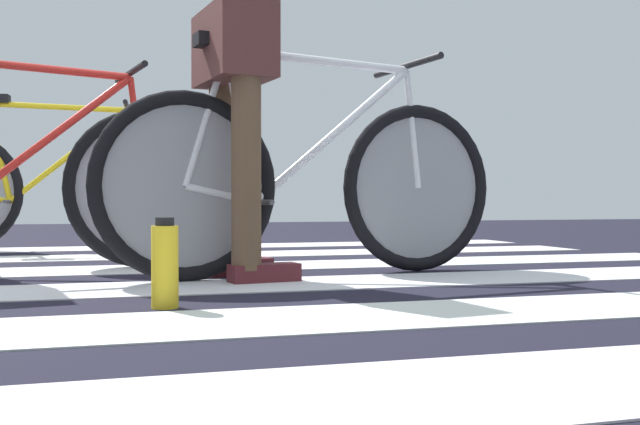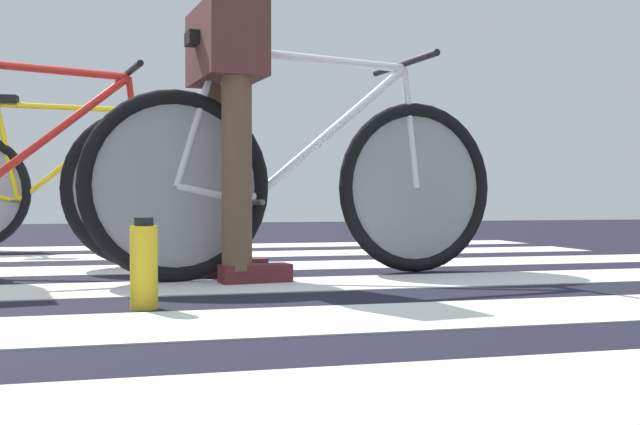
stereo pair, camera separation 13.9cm
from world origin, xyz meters
name	(u,v)px [view 2 (the right image)]	position (x,y,z in m)	size (l,w,h in m)	color
ground	(153,279)	(0.00, 0.00, 0.01)	(18.00, 14.00, 0.02)	black
crosswalk_markings	(164,277)	(0.04, -0.08, 0.02)	(5.46, 4.23, 0.00)	silver
bicycle_1_of_3	(303,180)	(0.58, -0.18, 0.41)	(1.72, 0.53, 0.93)	black
cyclist_1_of_3	(227,104)	(0.27, -0.23, 0.69)	(0.37, 0.44, 1.03)	brown
bicycle_2_of_3	(20,181)	(-0.54, 0.31, 0.41)	(1.71, 0.56, 0.93)	black
bicycle_3_of_3	(57,187)	(-0.52, 1.70, 0.41)	(1.74, 0.52, 0.93)	black
water_bottle	(144,265)	(-0.05, -0.92, 0.14)	(0.08, 0.08, 0.26)	yellow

